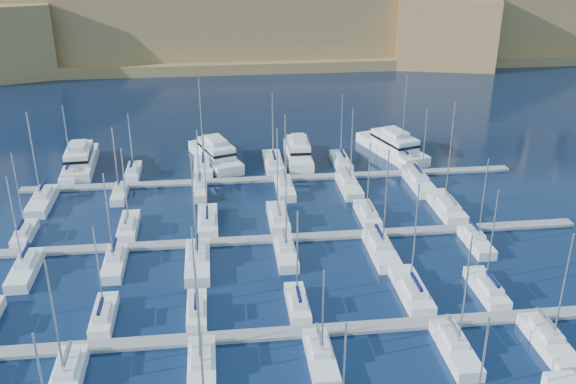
{
  "coord_description": "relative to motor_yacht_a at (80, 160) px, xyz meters",
  "views": [
    {
      "loc": [
        -9.5,
        -69.37,
        42.16
      ],
      "look_at": [
        -0.57,
        6.0,
        9.02
      ],
      "focal_mm": 40.0,
      "sensor_mm": 36.0,
      "label": 1
    }
  ],
  "objects": [
    {
      "name": "ground",
      "position": [
        33.74,
        -41.22,
        -1.73
      ],
      "size": [
        600.0,
        600.0,
        0.0
      ],
      "primitive_type": "plane",
      "color": "black",
      "rests_on": "ground"
    },
    {
      "name": "pontoon_mid_near",
      "position": [
        33.74,
        -53.22,
        -1.53
      ],
      "size": [
        84.0,
        2.0,
        0.4
      ],
      "primitive_type": "cube",
      "color": "slate",
      "rests_on": "ground"
    },
    {
      "name": "pontoon_mid_far",
      "position": [
        33.74,
        -31.22,
        -1.53
      ],
      "size": [
        84.0,
        2.0,
        0.4
      ],
      "primitive_type": "cube",
      "color": "slate",
      "rests_on": "ground"
    },
    {
      "name": "pontoon_far",
      "position": [
        33.74,
        -9.22,
        -1.53
      ],
      "size": [
        84.0,
        2.0,
        0.4
      ],
      "primitive_type": "cube",
      "color": "slate",
      "rests_on": "ground"
    },
    {
      "name": "sailboat_13",
      "position": [
        10.82,
        -48.33,
        -1.01
      ],
      "size": [
        2.4,
        7.99,
        11.86
      ],
      "color": "silver",
      "rests_on": "ground"
    },
    {
      "name": "sailboat_14",
      "position": [
        21.16,
        -48.57,
        -1.02
      ],
      "size": [
        2.25,
        7.5,
        11.33
      ],
      "color": "silver",
      "rests_on": "ground"
    },
    {
      "name": "sailboat_15",
      "position": [
        32.71,
        -48.5,
        -1.0
      ],
      "size": [
        2.29,
        7.63,
        12.61
      ],
      "color": "silver",
      "rests_on": "ground"
    },
    {
      "name": "sailboat_16",
      "position": [
        46.63,
        -47.37,
        -0.97
      ],
      "size": [
        2.98,
        9.93,
        14.66
      ],
      "color": "silver",
      "rests_on": "ground"
    },
    {
      "name": "sailboat_17",
      "position": [
        55.73,
        -47.99,
        -0.99
      ],
      "size": [
        2.6,
        8.66,
        13.7
      ],
      "color": "silver",
      "rests_on": "ground"
    },
    {
      "name": "sailboat_19",
      "position": [
        8.8,
        -58.76,
        -0.98
      ],
      "size": [
        2.8,
        9.32,
        14.45
      ],
      "color": "silver",
      "rests_on": "ground"
    },
    {
      "name": "sailboat_20",
      "position": [
        21.77,
        -58.72,
        -0.99
      ],
      "size": [
        2.77,
        9.24,
        13.48
      ],
      "color": "silver",
      "rests_on": "ground"
    },
    {
      "name": "sailboat_21",
      "position": [
        33.77,
        -58.45,
        -1.01
      ],
      "size": [
        2.61,
        8.7,
        11.57
      ],
      "color": "silver",
      "rests_on": "ground"
    },
    {
      "name": "sailboat_22",
      "position": [
        47.88,
        -58.66,
        -0.98
      ],
      "size": [
        2.73,
        9.11,
        14.45
      ],
      "color": "silver",
      "rests_on": "ground"
    },
    {
      "name": "sailboat_23",
      "position": [
        58.03,
        -58.81,
        -0.98
      ],
      "size": [
        2.83,
        9.43,
        14.16
      ],
      "color": "silver",
      "rests_on": "ground"
    },
    {
      "name": "sailboat_24",
      "position": [
        -3.13,
        -26.54,
        -1.0
      ],
      "size": [
        2.26,
        7.55,
        12.94
      ],
      "color": "silver",
      "rests_on": "ground"
    },
    {
      "name": "sailboat_25",
      "position": [
        11.17,
        -25.99,
        -1.0
      ],
      "size": [
        2.6,
        8.68,
        12.76
      ],
      "color": "silver",
      "rests_on": "ground"
    },
    {
      "name": "sailboat_26",
      "position": [
        22.48,
        -25.58,
        -0.98
      ],
      "size": [
        2.85,
        9.51,
        14.24
      ],
      "color": "silver",
      "rests_on": "ground"
    },
    {
      "name": "sailboat_27",
      "position": [
        32.83,
        -25.7,
        -0.98
      ],
      "size": [
        2.78,
        9.26,
        14.69
      ],
      "color": "silver",
      "rests_on": "ground"
    },
    {
      "name": "sailboat_28",
      "position": [
        46.24,
        -26.09,
        -1.0
      ],
      "size": [
        2.54,
        8.46,
        12.14
      ],
      "color": "silver",
      "rests_on": "ground"
    },
    {
      "name": "sailboat_29",
      "position": [
        58.8,
        -24.92,
        -0.94
      ],
      "size": [
        3.25,
        10.84,
        17.49
      ],
      "color": "silver",
      "rests_on": "ground"
    },
    {
      "name": "sailboat_30",
      "position": [
        -0.53,
        -36.8,
        -0.98
      ],
      "size": [
        2.82,
        9.4,
        14.0
      ],
      "color": "silver",
      "rests_on": "ground"
    },
    {
      "name": "sailboat_31",
      "position": [
        10.51,
        -36.41,
        -0.99
      ],
      "size": [
        2.58,
        8.62,
        13.66
      ],
      "color": "silver",
      "rests_on": "ground"
    },
    {
      "name": "sailboat_32",
      "position": [
        21.14,
        -37.29,
        -0.96
      ],
      "size": [
        3.12,
        10.4,
        15.89
      ],
      "color": "silver",
      "rests_on": "ground"
    },
    {
      "name": "sailboat_33",
      "position": [
        32.73,
        -36.41,
        -0.98
      ],
      "size": [
        2.58,
        8.61,
        14.71
      ],
      "color": "silver",
      "rests_on": "ground"
    },
    {
      "name": "sailboat_34",
      "position": [
        45.51,
        -37.12,
        -0.96
      ],
      "size": [
        3.01,
        10.05,
        15.59
      ],
      "color": "silver",
      "rests_on": "ground"
    },
    {
      "name": "sailboat_35",
      "position": [
        59.07,
        -36.26,
        -0.99
      ],
      "size": [
        2.49,
        8.31,
        13.35
      ],
      "color": "silver",
      "rests_on": "ground"
    },
    {
      "name": "sailboat_36",
      "position": [
        -0.96,
        -3.87,
        -0.99
      ],
      "size": [
        2.67,
        8.91,
        13.03
      ],
      "color": "silver",
      "rests_on": "ground"
    },
    {
      "name": "sailboat_37",
      "position": [
        9.65,
        -4.39,
        -1.02
      ],
      "size": [
        2.35,
        7.85,
        11.36
      ],
      "color": "silver",
      "rests_on": "ground"
    },
    {
      "name": "sailboat_38",
      "position": [
        21.8,
        -2.87,
        -0.94
      ],
      "size": [
        3.28,
        10.95,
        16.86
      ],
      "color": "silver",
      "rests_on": "ground"
    },
    {
      "name": "sailboat_39",
      "position": [
        34.32,
        -3.06,
        -0.97
      ],
      "size": [
        3.17,
        10.57,
        13.83
      ],
      "color": "silver",
      "rests_on": "ground"
    },
    {
      "name": "sailboat_40",
      "position": [
        46.6,
        -3.72,
        -0.99
      ],
      "size": [
        2.76,
        9.21,
        13.4
      ],
      "color": "silver",
      "rests_on": "ground"
    },
    {
      "name": "sailboat_41",
      "position": [
        58.02,
        -3.51,
        -0.96
      ],
      "size": [
        2.9,
        9.65,
        16.42
      ],
      "color": "silver",
      "rests_on": "ground"
    },
    {
      "name": "sailboat_42",
      "position": [
        -3.25,
        -15.28,
        -0.96
      ],
      "size": [
        3.11,
        10.38,
        15.65
      ],
      "color": "silver",
      "rests_on": "ground"
    },
    {
      "name": "sailboat_43",
      "position": [
        8.44,
        -13.73,
        -1.01
      ],
      "size": [
        2.17,
        7.23,
        12.27
      ],
      "color": "silver",
      "rests_on": "ground"
    },
    {
      "name": "sailboat_44",
      "position": [
        21.3,
        -13.84,
        -1.02
      ],
      "size": [
        2.24,
        7.45,
        11.4
      ],
      "color": "silver",
      "rests_on": "ground"
    },
    {
      "name": "sailboat_45",
      "position": [
        35.11,
        -14.56,
        -0.99
      ],
      "size": [
        2.67,
        8.92,
        13.6
      ],
      "color": "silver",
      "rests_on": "ground"
    },
    {
      "name": "sailboat_46",
      "position": [
        45.76,
        -14.96,
        -0.97
      ],
      "size": [
        2.92,
        9.74,
        14.45
      ],
      "color": "silver",
      "rests_on": "ground"
    },
    {
      "name": "sailboat_47",
      "position": [
        57.7,
        -15.22,
        -0.97
      ],
      "size": [
        3.08,
        10.25,
        13.82
      ],
      "color": "silver",
      "rests_on": "ground"
    },
    {
      "name": "motor_yacht_a",
      "position": [
        0.0,
        0.0,
        0.0
      ],
      "size": [
        5.67,
        16.29,
        5.25
      ],
      "color": "silver",
      "rests_on": "ground"
    },
    {
      "name": "motor_yacht_b",
      "position": [
        24.04,
        0.25,
        0.0
      ],
      "size": [
        10.05,
        17.27,
        5.25
      ],
      "color": "silver",
      "rests_on": "ground"
    },
    {
      "name": "motor_yacht_c",
      "position": [
        39.15,
        -0.8,
        -0.0
      ],
      "size": [
        4.82,
        14.53,
        5.25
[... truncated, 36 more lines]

